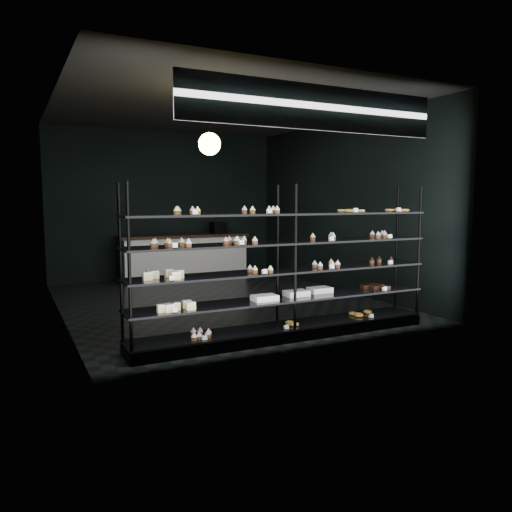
# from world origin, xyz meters

# --- Properties ---
(room) EXTENTS (5.01, 6.01, 3.20)m
(room) POSITION_xyz_m (0.00, 0.00, 1.60)
(room) COLOR black
(room) RESTS_ON ground
(display_shelf) EXTENTS (4.00, 0.50, 1.91)m
(display_shelf) POSITION_xyz_m (-0.12, -2.45, 0.63)
(display_shelf) COLOR black
(display_shelf) RESTS_ON room
(signage) EXTENTS (3.30, 0.05, 0.50)m
(signage) POSITION_xyz_m (0.00, -2.93, 2.75)
(signage) COLOR #0D1B43
(signage) RESTS_ON room
(pendant_lamp) EXTENTS (0.29, 0.29, 0.88)m
(pendant_lamp) POSITION_xyz_m (-0.73, -1.53, 2.45)
(pendant_lamp) COLOR black
(pendant_lamp) RESTS_ON room
(service_counter) EXTENTS (2.78, 0.65, 1.23)m
(service_counter) POSITION_xyz_m (0.24, 2.50, 0.50)
(service_counter) COLOR silver
(service_counter) RESTS_ON room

